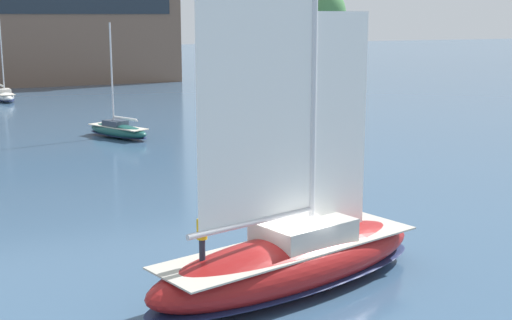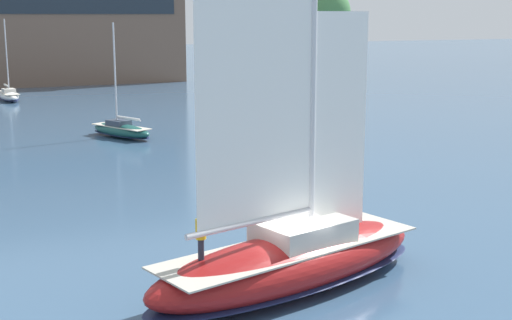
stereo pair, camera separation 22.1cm
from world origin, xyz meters
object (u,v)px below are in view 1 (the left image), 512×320
sailboat_moored_near_marina (4,95)px  tree_shore_center (325,14)px  tree_shore_left (154,15)px  sailboat_moored_far_slip (118,130)px  sailboat_main (292,255)px  channel_buoy (260,188)px

sailboat_moored_near_marina → tree_shore_center: bearing=16.1°
tree_shore_left → sailboat_moored_far_slip: 52.49m
sailboat_main → channel_buoy: size_ratio=8.47×
tree_shore_center → channel_buoy: (-40.56, -65.44, -8.72)m
tree_shore_left → sailboat_main: sailboat_main is taller
tree_shore_center → sailboat_moored_far_slip: tree_shore_center is taller
tree_shore_left → sailboat_moored_near_marina: (-23.11, -19.65, -8.76)m
tree_shore_left → sailboat_moored_near_marina: tree_shore_left is taller
sailboat_moored_far_slip → sailboat_moored_near_marina: bearing=101.5°
sailboat_main → channel_buoy: bearing=70.9°
sailboat_moored_far_slip → channel_buoy: bearing=-84.6°
channel_buoy → sailboat_moored_far_slip: bearing=95.4°
tree_shore_left → tree_shore_center: 26.10m
sailboat_moored_near_marina → channel_buoy: size_ratio=4.73×
tree_shore_center → sailboat_main: (-44.45, -76.67, -8.23)m
tree_shore_left → tree_shore_center: (25.49, -5.59, 0.10)m
tree_shore_left → tree_shore_center: bearing=-12.4°
tree_shore_left → channel_buoy: size_ratio=7.05×
sailboat_moored_far_slip → channel_buoy: sailboat_moored_far_slip is taller
tree_shore_left → sailboat_main: 84.81m
sailboat_main → sailboat_moored_near_marina: sailboat_main is taller
sailboat_main → sailboat_moored_far_slip: (1.78, 33.45, -0.64)m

